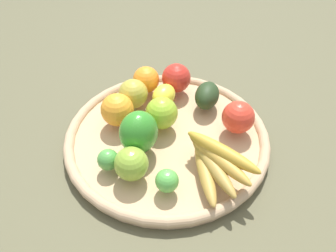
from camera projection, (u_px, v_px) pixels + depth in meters
ground_plane at (168, 142)px, 0.82m from camera, size 2.40×2.40×0.00m
basket at (168, 137)px, 0.81m from camera, size 0.47×0.47×0.03m
lemon_0 at (165, 96)px, 0.85m from camera, size 0.09×0.08×0.05m
banana_bunch at (216, 162)px, 0.69m from camera, size 0.18×0.15×0.07m
lime_1 at (109, 160)px, 0.70m from camera, size 0.06×0.06×0.04m
avocado at (208, 95)px, 0.85m from camera, size 0.10×0.08×0.06m
apple_0 at (163, 113)px, 0.79m from camera, size 0.09×0.09×0.08m
apple_4 at (177, 78)px, 0.89m from camera, size 0.09×0.09×0.07m
orange_1 at (118, 110)px, 0.79m from camera, size 0.11×0.11×0.08m
orange_0 at (147, 80)px, 0.89m from camera, size 0.07×0.07×0.07m
bell_pepper at (140, 132)px, 0.72m from camera, size 0.12×0.12×0.10m
apple_2 at (133, 164)px, 0.68m from camera, size 0.07×0.07×0.07m
lime_0 at (166, 181)px, 0.66m from camera, size 0.06×0.06×0.05m
apple_1 at (239, 117)px, 0.78m from camera, size 0.08×0.08×0.07m
apple_3 at (134, 94)px, 0.84m from camera, size 0.10×0.10×0.07m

